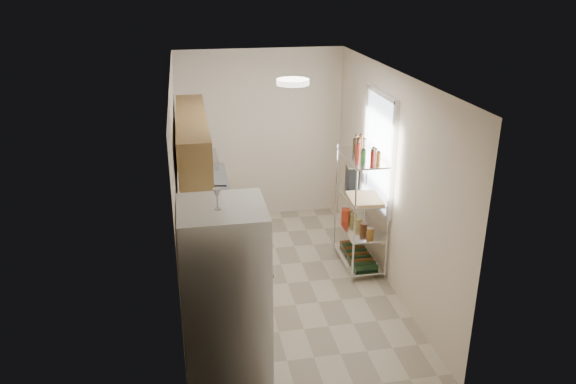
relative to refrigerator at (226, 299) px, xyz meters
name	(u,v)px	position (x,y,z in m)	size (l,w,h in m)	color
room	(288,186)	(0.87, 1.66, 0.40)	(2.52, 4.42, 2.62)	beige
counter_run	(210,241)	(-0.05, 2.09, -0.45)	(0.63, 3.51, 0.90)	#9D7A43
upper_cabinets	(193,147)	(-0.18, 1.76, 0.91)	(0.33, 2.20, 0.72)	#9D7A43
range_hood	(198,160)	(-0.13, 2.56, 0.49)	(0.50, 0.60, 0.12)	#B7BABC
window	(379,151)	(2.10, 2.01, 0.65)	(0.06, 1.00, 1.46)	white
bakers_rack	(362,187)	(1.88, 1.95, 0.20)	(0.45, 0.90, 1.73)	silver
ceiling_dome	(293,82)	(0.87, 1.36, 1.67)	(0.34, 0.34, 0.06)	white
refrigerator	(226,299)	(0.00, 0.00, 0.00)	(0.74, 0.74, 1.81)	silver
wine_glass_a	(218,199)	(-0.03, -0.05, 1.00)	(0.07, 0.07, 0.18)	silver
wine_glass_b	(217,199)	(-0.04, -0.05, 0.99)	(0.06, 0.06, 0.18)	silver
rice_cooker	(208,208)	(-0.05, 1.87, 0.11)	(0.27, 0.27, 0.22)	silver
frying_pan_large	(202,200)	(-0.11, 2.34, 0.02)	(0.27, 0.27, 0.05)	black
frying_pan_small	(207,186)	(-0.02, 2.83, 0.02)	(0.21, 0.21, 0.04)	black
cutting_board	(365,199)	(1.85, 1.76, 0.12)	(0.38, 0.49, 0.03)	tan
espresso_machine	(353,175)	(1.85, 2.29, 0.25)	(0.16, 0.24, 0.28)	black
storage_bag	(345,215)	(1.74, 2.18, -0.27)	(0.10, 0.13, 0.15)	#B43016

